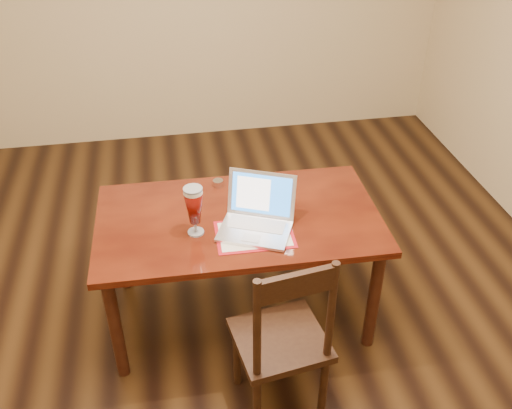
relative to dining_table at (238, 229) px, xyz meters
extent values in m
plane|color=black|center=(-0.08, -0.08, -0.64)|extent=(5.00, 5.00, 0.00)
cube|color=#551B0B|center=(0.00, 0.01, 0.06)|extent=(1.54, 0.89, 0.04)
cylinder|color=#37190D|center=(-0.69, -0.33, -0.30)|extent=(0.07, 0.07, 0.68)
cylinder|color=#37190D|center=(0.68, -0.36, -0.30)|extent=(0.07, 0.07, 0.68)
cylinder|color=#37190D|center=(-0.67, 0.37, -0.30)|extent=(0.07, 0.07, 0.68)
cylinder|color=#37190D|center=(0.70, 0.34, -0.30)|extent=(0.07, 0.07, 0.68)
cube|color=#A10E17|center=(0.06, -0.17, 0.08)|extent=(0.41, 0.29, 0.00)
cube|color=beige|center=(0.06, -0.17, 0.08)|extent=(0.37, 0.26, 0.00)
cube|color=silver|center=(0.06, -0.15, 0.09)|extent=(0.43, 0.37, 0.02)
cube|color=silver|center=(0.08, -0.11, 0.10)|extent=(0.32, 0.22, 0.00)
cube|color=silver|center=(0.03, -0.22, 0.10)|extent=(0.11, 0.10, 0.00)
cube|color=silver|center=(0.13, -0.01, 0.22)|extent=(0.36, 0.21, 0.24)
cube|color=blue|center=(0.12, -0.02, 0.22)|extent=(0.31, 0.18, 0.20)
cube|color=white|center=(0.08, 0.00, 0.22)|extent=(0.18, 0.11, 0.17)
cylinder|color=silver|center=(-0.24, -0.10, 0.08)|extent=(0.08, 0.08, 0.01)
cylinder|color=silver|center=(-0.24, -0.10, 0.11)|extent=(0.01, 0.01, 0.06)
cylinder|color=beige|center=(-0.24, -0.10, 0.33)|extent=(0.10, 0.10, 0.02)
cylinder|color=silver|center=(-0.24, -0.10, 0.34)|extent=(0.10, 0.10, 0.01)
cylinder|color=silver|center=(-0.07, 0.33, 0.09)|extent=(0.06, 0.06, 0.04)
cylinder|color=silver|center=(0.04, 0.35, 0.09)|extent=(0.06, 0.06, 0.04)
cube|color=black|center=(0.10, -0.64, -0.21)|extent=(0.48, 0.46, 0.04)
cylinder|color=black|center=(-0.04, -0.82, -0.43)|extent=(0.04, 0.04, 0.41)
cylinder|color=black|center=(0.29, -0.77, -0.43)|extent=(0.04, 0.04, 0.41)
cylinder|color=black|center=(-0.09, -0.50, -0.43)|extent=(0.04, 0.04, 0.41)
cylinder|color=black|center=(0.25, -0.45, -0.43)|extent=(0.04, 0.04, 0.41)
cylinder|color=black|center=(-0.04, -0.82, 0.08)|extent=(0.04, 0.04, 0.54)
cylinder|color=black|center=(0.29, -0.77, 0.08)|extent=(0.04, 0.04, 0.54)
cube|color=black|center=(0.12, -0.80, 0.28)|extent=(0.34, 0.08, 0.12)
camera|label=1|loc=(-0.34, -2.47, 1.86)|focal=40.00mm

